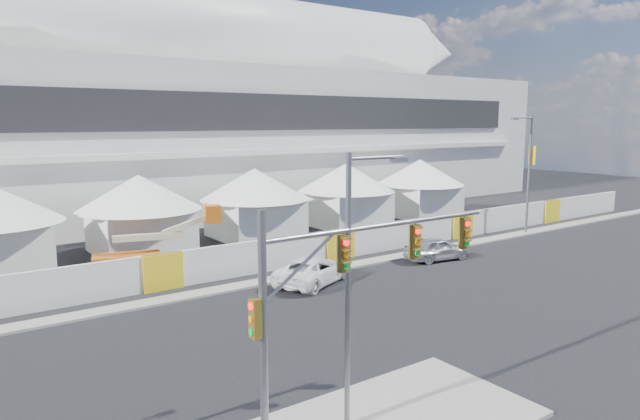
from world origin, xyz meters
TOP-DOWN VIEW (x-y plane):
  - ground at (0.00, 0.00)m, footprint 160.00×160.00m
  - far_curb at (20.00, 12.50)m, footprint 80.00×1.20m
  - stadium at (8.71, 41.50)m, footprint 80.00×24.80m
  - tent_row at (0.50, 24.00)m, footprint 53.40×8.40m
  - hoarding_fence at (6.00, 14.50)m, footprint 70.00×0.25m
  - scaffold_tower at (46.00, 36.00)m, footprint 4.40×4.40m
  - sedan_silver at (10.98, 10.49)m, footprint 2.51×4.71m
  - pickup_curb at (1.30, 10.74)m, footprint 4.60×6.05m
  - lot_car_b at (27.38, 16.80)m, footprint 2.51×4.97m
  - traffic_mast at (-7.51, -2.41)m, footprint 8.64×0.65m
  - streetlight_median at (-6.47, -2.39)m, footprint 2.21×0.22m
  - streetlight_curb at (23.29, 12.50)m, footprint 2.81×0.63m
  - boom_lift at (-5.82, 18.91)m, footprint 7.84×2.71m

SIDE VIEW (x-z plane):
  - ground at x=0.00m, z-range 0.00..0.00m
  - far_curb at x=20.00m, z-range 0.00..0.12m
  - sedan_silver at x=10.98m, z-range 0.00..1.52m
  - pickup_curb at x=1.30m, z-range 0.00..1.53m
  - lot_car_b at x=27.38m, z-range 0.00..1.62m
  - hoarding_fence at x=6.00m, z-range 0.00..2.00m
  - boom_lift at x=-5.82m, z-range -0.89..2.97m
  - tent_row at x=0.50m, z-range 0.45..5.85m
  - traffic_mast at x=-7.51m, z-range 0.54..7.21m
  - streetlight_median at x=-6.47m, z-range 0.74..8.75m
  - streetlight_curb at x=23.29m, z-range 0.76..10.24m
  - scaffold_tower at x=46.00m, z-range 0.00..12.00m
  - stadium at x=8.71m, z-range -1.54..20.44m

